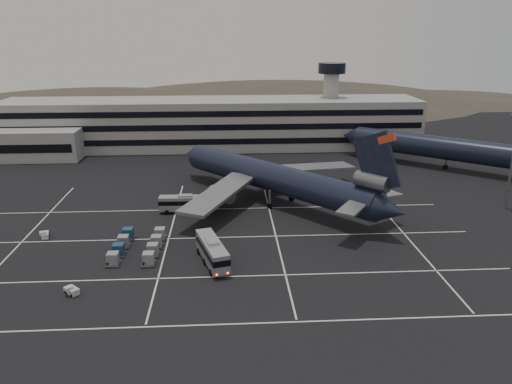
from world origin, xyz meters
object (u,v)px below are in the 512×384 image
(uld_cluster, at_px, (138,246))
(bus_far, at_px, (186,203))
(trijet_main, at_px, (276,178))
(bus_near, at_px, (212,250))
(tug_a, at_px, (45,235))

(uld_cluster, bearing_deg, bus_far, 70.11)
(trijet_main, xyz_separation_m, bus_near, (-12.02, -26.54, -3.14))
(bus_near, relative_size, bus_far, 1.11)
(uld_cluster, bearing_deg, tug_a, 159.38)
(trijet_main, bearing_deg, bus_near, -155.46)
(trijet_main, relative_size, uld_cluster, 3.84)
(trijet_main, distance_m, bus_near, 29.31)
(trijet_main, relative_size, tug_a, 19.96)
(bus_near, bearing_deg, bus_far, 88.16)
(tug_a, bearing_deg, bus_far, 9.54)
(bus_near, relative_size, tug_a, 4.77)
(bus_far, bearing_deg, uld_cluster, 161.74)
(trijet_main, height_order, bus_far, trijet_main)
(trijet_main, height_order, tug_a, trijet_main)
(trijet_main, xyz_separation_m, tug_a, (-40.18, -15.46, -4.66))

